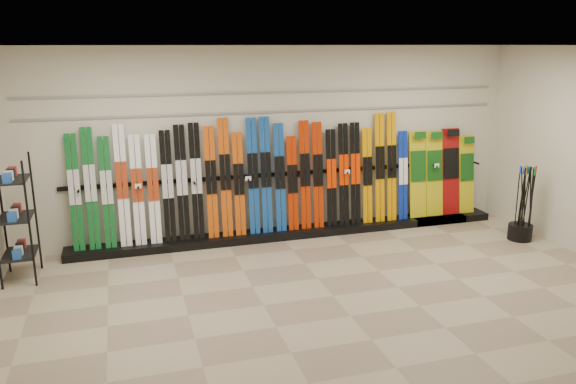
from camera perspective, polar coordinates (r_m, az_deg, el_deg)
name	(u,v)px	position (r m, az deg, el deg)	size (l,w,h in m)	color
floor	(333,296)	(7.08, 4.59, -10.48)	(8.00, 8.00, 0.00)	gray
back_wall	(277,143)	(8.90, -1.09, 4.99)	(8.00, 8.00, 0.00)	beige
ceiling	(339,46)	(6.40, 5.16, 14.59)	(8.00, 8.00, 0.00)	silver
ski_rack_base	(295,232)	(9.12, 0.70, -4.11)	(8.00, 0.40, 0.12)	black
skis	(252,180)	(8.73, -3.71, 1.21)	(5.38, 0.23, 1.82)	#126126
snowboards	(442,174)	(10.08, 15.33, 1.82)	(1.26, 0.23, 1.49)	gold
accessory_rack	(16,219)	(8.07, -25.93, -2.52)	(0.40, 0.60, 1.65)	black
pole_bin	(520,232)	(9.67, 22.49, -3.77)	(0.37, 0.37, 0.25)	black
ski_poles	(525,203)	(9.50, 22.96, -1.07)	(0.29, 0.28, 1.18)	black
slatwall_rail_0	(278,112)	(8.81, -1.07, 8.18)	(7.60, 0.02, 0.03)	gray
slatwall_rail_1	(277,92)	(8.78, -1.08, 10.12)	(7.60, 0.02, 0.03)	gray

